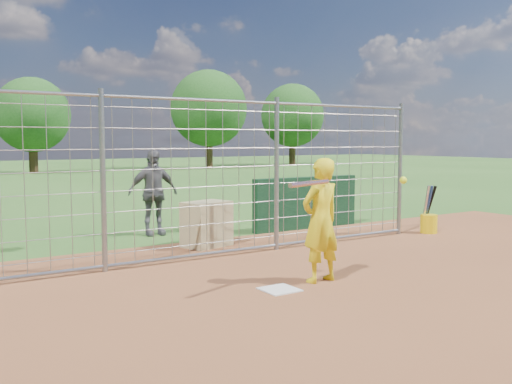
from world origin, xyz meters
TOP-DOWN VIEW (x-y plane):
  - ground at (0.00, 0.00)m, footprint 100.00×100.00m
  - infield_dirt at (0.00, -3.00)m, footprint 18.00×18.00m
  - home_plate at (0.00, -0.20)m, footprint 0.43×0.43m
  - dugout_wall at (3.40, 3.60)m, footprint 2.60×0.20m
  - batter at (0.71, -0.14)m, footprint 0.63×0.44m
  - bystander_b at (0.34, 4.59)m, footprint 1.02×0.47m
  - equipment_bin at (0.65, 2.93)m, footprint 0.92×0.74m
  - equipment_in_play at (0.72, -0.40)m, footprint 2.25×0.35m
  - bucket_with_bats at (5.10, 1.76)m, footprint 0.34×0.37m
  - backstop_fence at (0.00, 2.00)m, footprint 9.08×0.08m
  - tree_line at (3.13, 28.13)m, footprint 44.66×6.72m

SIDE VIEW (x-z plane):
  - ground at x=0.00m, z-range 0.00..0.00m
  - infield_dirt at x=0.00m, z-range 0.01..0.01m
  - home_plate at x=0.00m, z-range 0.00..0.02m
  - bucket_with_bats at x=5.10m, z-range -0.24..0.73m
  - equipment_bin at x=0.65m, z-range 0.00..0.80m
  - dugout_wall at x=3.40m, z-range 0.00..1.10m
  - batter at x=0.71m, z-range 0.00..1.65m
  - bystander_b at x=0.34m, z-range 0.00..1.70m
  - backstop_fence at x=0.00m, z-range -0.04..2.56m
  - equipment_in_play at x=0.72m, z-range 1.28..1.40m
  - tree_line at x=3.13m, z-range 0.47..6.95m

